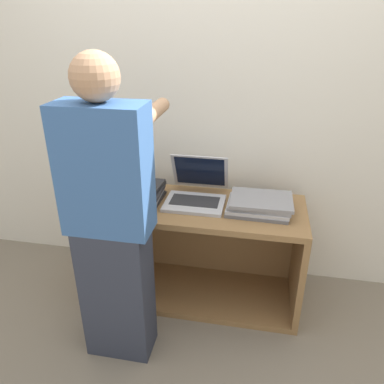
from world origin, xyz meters
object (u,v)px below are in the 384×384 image
object	(u,v)px
laptop_open	(196,192)
laptop_stack_right	(259,204)
laptop_stack_left	(132,192)
person	(111,224)

from	to	relation	value
laptop_open	laptop_stack_right	distance (m)	0.38
laptop_stack_left	laptop_stack_right	xyz separation A→B (m)	(0.76, 0.00, -0.01)
laptop_open	laptop_stack_left	bearing A→B (deg)	-170.71
laptop_open	person	bearing A→B (deg)	-118.89
laptop_stack_right	person	bearing A→B (deg)	-143.92
laptop_open	laptop_stack_left	size ratio (longest dim) A/B	1.01
laptop_stack_right	person	world-z (taller)	person
laptop_stack_left	laptop_open	bearing A→B (deg)	9.29
laptop_stack_left	person	xyz separation A→B (m)	(0.07, -0.50, 0.07)
person	laptop_stack_left	bearing A→B (deg)	98.23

